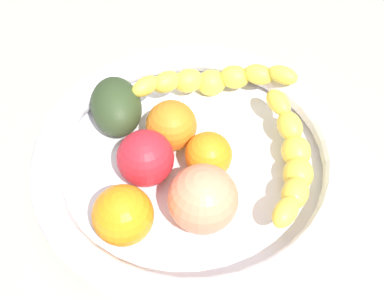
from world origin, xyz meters
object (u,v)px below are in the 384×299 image
object	(u,v)px
banana_draped_right	(292,159)
orange_front	(121,214)
tomato_red	(145,158)
orange_mid_left	(171,126)
banana_draped_left	(212,80)
avocado_dark	(116,106)
fruit_bowl	(192,162)
orange_mid_right	(208,155)
peach_blush	(203,199)

from	to	relation	value
banana_draped_right	orange_front	distance (cm)	20.08
tomato_red	orange_mid_left	bearing A→B (deg)	9.76
banana_draped_left	avocado_dark	xyz separation A→B (cm)	(-10.98, 6.43, -0.12)
fruit_bowl	orange_mid_left	bearing A→B (deg)	73.84
orange_mid_right	peach_blush	world-z (taller)	peach_blush
fruit_bowl	avocado_dark	distance (cm)	11.72
peach_blush	tomato_red	bearing A→B (deg)	87.05
orange_front	avocado_dark	bearing A→B (deg)	46.28
orange_front	tomato_red	world-z (taller)	same
orange_front	peach_blush	size ratio (longest dim) A/B	0.86
orange_mid_left	orange_front	bearing A→B (deg)	-162.72
orange_mid_left	avocado_dark	xyz separation A→B (cm)	(-1.79, 7.35, -0.10)
fruit_bowl	banana_draped_right	distance (cm)	11.61
orange_mid_left	tomato_red	distance (cm)	5.70
orange_mid_right	tomato_red	distance (cm)	7.19
banana_draped_left	tomato_red	world-z (taller)	tomato_red
orange_front	orange_mid_right	distance (cm)	12.25
avocado_dark	tomato_red	xyz separation A→B (cm)	(-3.82, -8.31, 0.30)
avocado_dark	tomato_red	world-z (taller)	tomato_red
banana_draped_left	fruit_bowl	bearing A→B (deg)	-154.04
banana_draped_right	peach_blush	size ratio (longest dim) A/B	2.19
banana_draped_left	orange_mid_right	size ratio (longest dim) A/B	2.90
banana_draped_left	peach_blush	size ratio (longest dim) A/B	2.11
banana_draped_left	orange_mid_right	world-z (taller)	banana_draped_left
orange_mid_right	tomato_red	xyz separation A→B (cm)	(-5.13, 5.01, 0.54)
orange_mid_right	peach_blush	size ratio (longest dim) A/B	0.73
banana_draped_right	peach_blush	bearing A→B (deg)	159.17
orange_mid_left	orange_mid_right	bearing A→B (deg)	-94.64
orange_mid_right	peach_blush	xyz separation A→B (cm)	(-5.57, -3.56, 1.03)
banana_draped_left	orange_front	distance (cm)	22.26
banana_draped_left	orange_front	bearing A→B (deg)	-167.48
fruit_bowl	tomato_red	bearing A→B (deg)	144.37
orange_mid_left	avocado_dark	bearing A→B (deg)	103.72
banana_draped_left	orange_mid_left	xyz separation A→B (cm)	(-9.18, -0.92, -0.02)
banana_draped_right	tomato_red	size ratio (longest dim) A/B	2.52
banana_draped_left	orange_front	xyz separation A→B (cm)	(-21.74, -4.83, 0.16)
orange_mid_right	fruit_bowl	bearing A→B (deg)	111.17
orange_mid_left	tomato_red	bearing A→B (deg)	-170.24
orange_front	orange_mid_right	size ratio (longest dim) A/B	1.19
orange_front	banana_draped_right	bearing A→B (deg)	-29.28
banana_draped_right	tomato_red	distance (cm)	16.57
orange_front	orange_mid_left	xyz separation A→B (cm)	(12.55, 3.90, -0.18)
fruit_bowl	orange_mid_right	xyz separation A→B (cm)	(0.71, -1.84, 2.06)
orange_mid_right	tomato_red	size ratio (longest dim) A/B	0.84
banana_draped_left	orange_mid_right	xyz separation A→B (cm)	(-9.67, -6.89, -0.36)
avocado_dark	banana_draped_left	bearing A→B (deg)	-30.35
orange_front	peach_blush	xyz separation A→B (cm)	(6.50, -5.63, 0.51)
fruit_bowl	orange_front	distance (cm)	11.65
avocado_dark	peach_blush	world-z (taller)	peach_blush
avocado_dark	peach_blush	bearing A→B (deg)	-104.18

